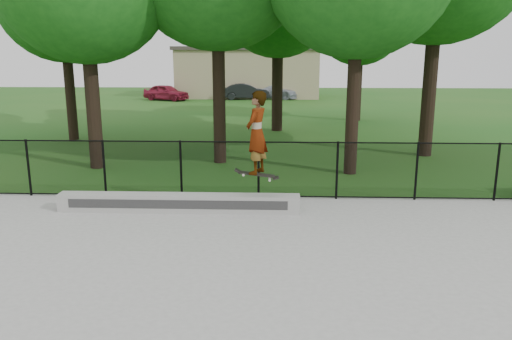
{
  "coord_description": "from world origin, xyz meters",
  "views": [
    {
      "loc": [
        0.41,
        -6.51,
        3.7
      ],
      "look_at": [
        0.0,
        4.2,
        1.2
      ],
      "focal_mm": 35.0,
      "sensor_mm": 36.0,
      "label": 1
    }
  ],
  "objects_px": {
    "grind_ledge": "(179,203)",
    "car_b": "(246,91)",
    "car_c": "(270,91)",
    "car_a": "(166,92)",
    "skater_airborne": "(257,134)"
  },
  "relations": [
    {
      "from": "grind_ledge",
      "to": "skater_airborne",
      "type": "bearing_deg",
      "value": -2.98
    },
    {
      "from": "skater_airborne",
      "to": "car_b",
      "type": "bearing_deg",
      "value": 93.88
    },
    {
      "from": "grind_ledge",
      "to": "car_c",
      "type": "xyz_separation_m",
      "value": [
        1.84,
        30.96,
        0.41
      ]
    },
    {
      "from": "grind_ledge",
      "to": "car_b",
      "type": "relative_size",
      "value": 1.57
    },
    {
      "from": "car_c",
      "to": "grind_ledge",
      "type": "bearing_deg",
      "value": -170.76
    },
    {
      "from": "grind_ledge",
      "to": "skater_airborne",
      "type": "relative_size",
      "value": 2.82
    },
    {
      "from": "car_b",
      "to": "car_c",
      "type": "bearing_deg",
      "value": -81.75
    },
    {
      "from": "car_c",
      "to": "car_a",
      "type": "bearing_deg",
      "value": 113.72
    },
    {
      "from": "grind_ledge",
      "to": "car_a",
      "type": "distance_m",
      "value": 30.05
    },
    {
      "from": "grind_ledge",
      "to": "car_b",
      "type": "height_order",
      "value": "car_b"
    },
    {
      "from": "car_b",
      "to": "car_c",
      "type": "height_order",
      "value": "car_c"
    },
    {
      "from": "car_c",
      "to": "skater_airborne",
      "type": "bearing_deg",
      "value": -167.34
    },
    {
      "from": "grind_ledge",
      "to": "skater_airborne",
      "type": "xyz_separation_m",
      "value": [
        1.85,
        -0.1,
        1.67
      ]
    },
    {
      "from": "grind_ledge",
      "to": "car_a",
      "type": "xyz_separation_m",
      "value": [
        -6.62,
        29.31,
        0.38
      ]
    },
    {
      "from": "grind_ledge",
      "to": "car_c",
      "type": "distance_m",
      "value": 31.02
    }
  ]
}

